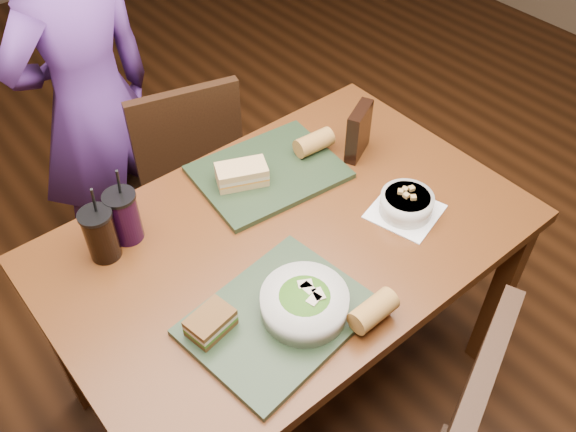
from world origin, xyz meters
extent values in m
plane|color=#381C0B|center=(0.00, 0.00, 0.00)|extent=(6.00, 6.00, 0.00)
cube|color=#562B11|center=(0.60, -0.38, 0.35)|extent=(0.06, 0.06, 0.71)
cube|color=#562B11|center=(-0.60, 0.38, 0.35)|extent=(0.06, 0.06, 0.71)
cube|color=#562B11|center=(0.60, 0.38, 0.35)|extent=(0.06, 0.06, 0.71)
cube|color=#562B11|center=(0.00, 0.00, 0.73)|extent=(1.30, 0.85, 0.04)
cube|color=black|center=(-0.07, -0.66, 0.73)|extent=(0.41, 0.19, 0.51)
cube|color=black|center=(0.06, 0.78, 0.41)|extent=(0.47, 0.47, 0.04)
cube|color=black|center=(0.06, 0.61, 0.65)|extent=(0.37, 0.14, 0.45)
cube|color=black|center=(-0.10, 0.62, 0.19)|extent=(0.04, 0.04, 0.39)
cube|color=black|center=(0.22, 0.62, 0.19)|extent=(0.04, 0.04, 0.39)
cube|color=black|center=(-0.10, 0.94, 0.19)|extent=(0.04, 0.04, 0.39)
cube|color=black|center=(0.22, 0.94, 0.19)|extent=(0.04, 0.04, 0.39)
imported|color=#5C2F82|center=(-0.14, 0.89, 0.75)|extent=(0.60, 0.44, 1.50)
cube|color=#1F2E1A|center=(-0.20, -0.20, 0.76)|extent=(0.46, 0.37, 0.02)
cube|color=#1F2E1A|center=(0.11, 0.23, 0.76)|extent=(0.45, 0.36, 0.02)
cylinder|color=silver|center=(-0.14, -0.23, 0.80)|extent=(0.21, 0.21, 0.06)
ellipsoid|color=#427219|center=(-0.14, -0.23, 0.81)|extent=(0.17, 0.17, 0.05)
cube|color=beige|center=(-0.13, -0.23, 0.83)|extent=(0.03, 0.04, 0.01)
cube|color=beige|center=(-0.14, -0.26, 0.83)|extent=(0.04, 0.03, 0.01)
cube|color=beige|center=(-0.12, -0.25, 0.83)|extent=(0.03, 0.04, 0.01)
cube|color=beige|center=(-0.12, -0.21, 0.83)|extent=(0.04, 0.04, 0.01)
cube|color=white|center=(0.31, -0.15, 0.75)|extent=(0.22, 0.22, 0.00)
cylinder|color=silver|center=(0.31, -0.15, 0.78)|extent=(0.15, 0.15, 0.06)
cylinder|color=black|center=(0.31, -0.15, 0.81)|extent=(0.13, 0.13, 0.01)
cube|color=#B28947|center=(0.34, -0.13, 0.82)|extent=(0.02, 0.02, 0.01)
cube|color=#B28947|center=(0.31, -0.16, 0.82)|extent=(0.02, 0.02, 0.01)
cube|color=#B28947|center=(0.32, -0.13, 0.82)|extent=(0.02, 0.02, 0.01)
cube|color=#B28947|center=(0.30, -0.14, 0.82)|extent=(0.02, 0.02, 0.01)
cube|color=#B28947|center=(0.30, -0.12, 0.82)|extent=(0.02, 0.02, 0.01)
cube|color=#593819|center=(-0.34, -0.13, 0.78)|extent=(0.12, 0.09, 0.01)
cube|color=#3F721E|center=(-0.34, -0.13, 0.79)|extent=(0.12, 0.09, 0.01)
cube|color=beige|center=(-0.34, -0.13, 0.80)|extent=(0.12, 0.09, 0.01)
cube|color=#593819|center=(-0.34, -0.13, 0.81)|extent=(0.12, 0.09, 0.01)
cube|color=tan|center=(0.02, 0.23, 0.78)|extent=(0.17, 0.13, 0.02)
cube|color=orange|center=(0.02, 0.23, 0.79)|extent=(0.17, 0.13, 0.01)
cube|color=beige|center=(0.02, 0.23, 0.80)|extent=(0.17, 0.13, 0.01)
cube|color=tan|center=(0.02, 0.23, 0.82)|extent=(0.17, 0.13, 0.02)
cylinder|color=#AD7533|center=(-0.03, -0.35, 0.80)|extent=(0.12, 0.06, 0.06)
cylinder|color=#AD7533|center=(0.28, 0.21, 0.80)|extent=(0.12, 0.07, 0.06)
cylinder|color=black|center=(-0.42, 0.25, 0.82)|extent=(0.08, 0.08, 0.14)
cylinder|color=black|center=(-0.42, 0.25, 0.90)|extent=(0.09, 0.09, 0.01)
cylinder|color=black|center=(-0.41, 0.25, 0.94)|extent=(0.01, 0.02, 0.09)
cylinder|color=black|center=(-0.34, 0.27, 0.82)|extent=(0.08, 0.08, 0.14)
cylinder|color=black|center=(-0.34, 0.27, 0.90)|extent=(0.09, 0.09, 0.01)
cylinder|color=black|center=(-0.33, 0.27, 0.94)|extent=(0.01, 0.02, 0.09)
cube|color=black|center=(0.39, 0.13, 0.83)|extent=(0.13, 0.09, 0.17)
camera|label=1|loc=(-0.72, -0.88, 1.97)|focal=38.00mm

